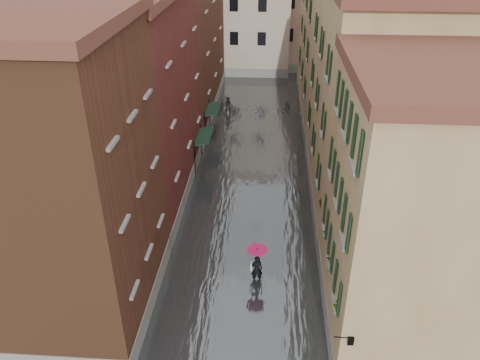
% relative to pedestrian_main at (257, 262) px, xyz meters
% --- Properties ---
extents(ground, '(120.00, 120.00, 0.00)m').
position_rel_pedestrian_main_xyz_m(ground, '(-0.78, -0.14, -1.30)').
color(ground, '#4F4F51').
rests_on(ground, ground).
extents(floodwater, '(10.00, 60.00, 0.20)m').
position_rel_pedestrian_main_xyz_m(floodwater, '(-0.78, 12.86, -1.20)').
color(floodwater, '#404447').
rests_on(floodwater, ground).
extents(building_left_near, '(6.00, 8.00, 13.00)m').
position_rel_pedestrian_main_xyz_m(building_left_near, '(-7.78, -2.14, 5.20)').
color(building_left_near, brown).
rests_on(building_left_near, ground).
extents(building_left_mid, '(6.00, 14.00, 12.50)m').
position_rel_pedestrian_main_xyz_m(building_left_mid, '(-7.78, 8.86, 4.95)').
color(building_left_mid, maroon).
rests_on(building_left_mid, ground).
extents(building_left_far, '(6.00, 16.00, 14.00)m').
position_rel_pedestrian_main_xyz_m(building_left_far, '(-7.78, 23.86, 5.70)').
color(building_left_far, brown).
rests_on(building_left_far, ground).
extents(building_right_near, '(6.00, 8.00, 11.50)m').
position_rel_pedestrian_main_xyz_m(building_right_near, '(6.22, -2.14, 4.45)').
color(building_right_near, '#92784B').
rests_on(building_right_near, ground).
extents(building_right_mid, '(6.00, 14.00, 13.00)m').
position_rel_pedestrian_main_xyz_m(building_right_mid, '(6.22, 8.86, 5.20)').
color(building_right_mid, tan).
rests_on(building_right_mid, ground).
extents(building_right_far, '(6.00, 16.00, 11.50)m').
position_rel_pedestrian_main_xyz_m(building_right_far, '(6.22, 23.86, 4.45)').
color(building_right_far, '#92784B').
rests_on(building_right_far, ground).
extents(building_end_cream, '(12.00, 9.00, 13.00)m').
position_rel_pedestrian_main_xyz_m(building_end_cream, '(-3.78, 37.86, 5.20)').
color(building_end_cream, beige).
rests_on(building_end_cream, ground).
extents(building_end_pink, '(10.00, 9.00, 12.00)m').
position_rel_pedestrian_main_xyz_m(building_end_pink, '(5.22, 39.86, 4.70)').
color(building_end_pink, tan).
rests_on(building_end_pink, ground).
extents(awning_near, '(1.09, 3.10, 2.80)m').
position_rel_pedestrian_main_xyz_m(awning_near, '(-4.26, 12.07, 1.17)').
color(awning_near, black).
rests_on(awning_near, ground).
extents(awning_far, '(1.09, 2.92, 2.80)m').
position_rel_pedestrian_main_xyz_m(awning_far, '(-4.26, 17.39, 1.16)').
color(awning_far, black).
rests_on(awning_far, ground).
extents(wall_lantern, '(0.71, 0.22, 0.35)m').
position_rel_pedestrian_main_xyz_m(wall_lantern, '(3.55, -6.14, 1.70)').
color(wall_lantern, black).
rests_on(wall_lantern, ground).
extents(window_planters, '(0.59, 8.33, 0.84)m').
position_rel_pedestrian_main_xyz_m(window_planters, '(3.34, -1.00, 2.21)').
color(window_planters, brown).
rests_on(window_planters, ground).
extents(pedestrian_main, '(1.04, 1.04, 2.06)m').
position_rel_pedestrian_main_xyz_m(pedestrian_main, '(0.00, 0.00, 0.00)').
color(pedestrian_main, black).
rests_on(pedestrian_main, ground).
extents(pedestrian_far, '(0.92, 0.73, 1.81)m').
position_rel_pedestrian_main_xyz_m(pedestrian_far, '(-3.42, 22.23, -0.40)').
color(pedestrian_far, black).
rests_on(pedestrian_far, ground).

